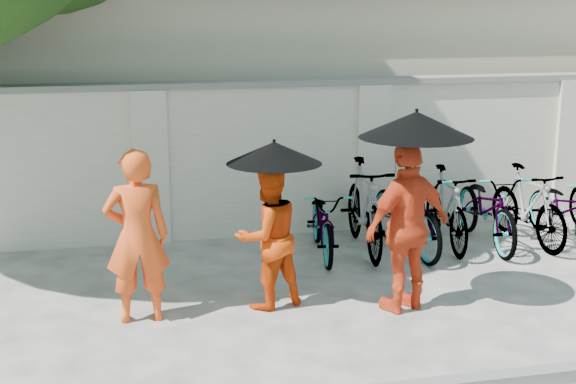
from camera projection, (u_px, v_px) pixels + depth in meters
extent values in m
plane|color=beige|center=(277.00, 324.00, 7.86)|extent=(80.00, 80.00, 0.00)
cube|color=beige|center=(299.00, 159.00, 10.88)|extent=(20.00, 0.30, 2.00)
cube|color=#BCB69B|center=(302.00, 86.00, 14.56)|extent=(14.00, 6.00, 3.20)
imported|color=#FE531B|center=(137.00, 236.00, 7.78)|extent=(0.64, 0.43, 1.73)
imported|color=#DF4009|center=(268.00, 237.00, 8.18)|extent=(0.87, 0.78, 1.50)
cylinder|color=black|center=(274.00, 191.00, 8.00)|extent=(0.02, 0.02, 0.79)
cone|color=black|center=(274.00, 153.00, 7.91)|extent=(0.96, 0.96, 0.22)
imported|color=#E0421C|center=(408.00, 227.00, 8.06)|extent=(1.11, 0.76, 1.75)
cylinder|color=black|center=(415.00, 172.00, 7.85)|extent=(0.02, 0.02, 0.93)
cone|color=black|center=(416.00, 125.00, 7.74)|extent=(1.12, 1.12, 0.26)
imported|color=#9A9A9A|center=(323.00, 222.00, 9.91)|extent=(0.80, 1.71, 0.87)
imported|color=#9A9A9A|center=(364.00, 207.00, 10.04)|extent=(0.74, 1.97, 1.15)
imported|color=#9A9A9A|center=(407.00, 212.00, 10.11)|extent=(0.81, 1.95, 1.00)
imported|color=#9A9A9A|center=(446.00, 208.00, 10.25)|extent=(0.67, 1.74, 1.02)
imported|color=#9A9A9A|center=(487.00, 208.00, 10.33)|extent=(0.80, 1.93, 0.99)
imported|color=#9A9A9A|center=(528.00, 206.00, 10.38)|extent=(0.61, 1.72, 1.02)
imported|color=#9A9A9A|center=(566.00, 209.00, 10.51)|extent=(0.64, 1.68, 0.87)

